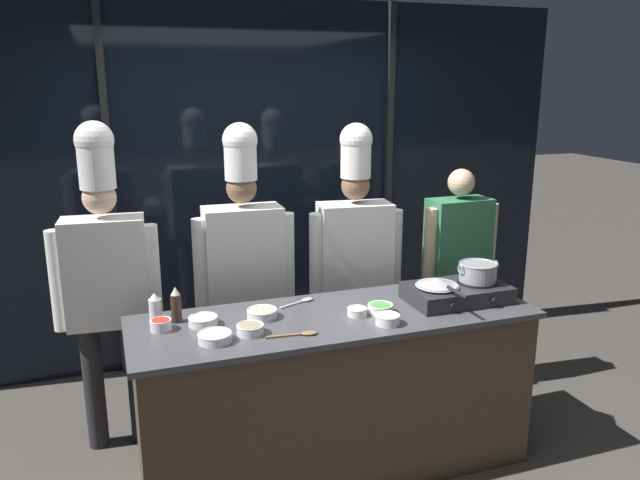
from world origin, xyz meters
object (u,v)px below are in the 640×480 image
at_px(person_guest, 457,259).
at_px(squeeze_bottle_soy, 176,305).
at_px(serving_spoon_slotted, 303,301).
at_px(chef_sous, 244,259).
at_px(chef_line, 355,252).
at_px(chef_head, 106,272).
at_px(prep_bowl_onion, 203,320).
at_px(prep_bowl_scallions, 380,308).
at_px(prep_bowl_garlic, 215,337).
at_px(squeeze_bottle_clear, 155,308).
at_px(prep_bowl_chili_flakes, 161,324).
at_px(frying_pan, 438,283).
at_px(serving_spoon_solid, 303,334).
at_px(stock_pot, 478,271).
at_px(portable_stove, 457,292).
at_px(prep_bowl_shrimp, 262,313).
at_px(prep_bowl_noodles, 357,311).
at_px(prep_bowl_chicken, 388,319).
at_px(prep_bowl_mushrooms, 250,329).

bearing_deg(person_guest, squeeze_bottle_soy, 11.46).
distance_m(serving_spoon_slotted, chef_sous, 0.53).
xyz_separation_m(chef_sous, chef_line, (0.72, -0.04, -0.01)).
xyz_separation_m(chef_head, person_guest, (2.26, -0.02, -0.14)).
xyz_separation_m(prep_bowl_onion, serving_spoon_slotted, (0.58, 0.15, -0.02)).
bearing_deg(person_guest, prep_bowl_scallions, 35.81).
bearing_deg(prep_bowl_scallions, prep_bowl_garlic, -174.50).
bearing_deg(squeeze_bottle_clear, chef_head, 117.30).
bearing_deg(prep_bowl_garlic, prep_bowl_chili_flakes, 134.91).
bearing_deg(frying_pan, squeeze_bottle_soy, 171.63).
bearing_deg(prep_bowl_garlic, serving_spoon_solid, -8.44).
bearing_deg(prep_bowl_garlic, person_guest, 23.21).
height_order(prep_bowl_garlic, prep_bowl_chili_flakes, prep_bowl_chili_flakes).
xyz_separation_m(stock_pot, serving_spoon_slotted, (-0.96, 0.27, -0.15)).
xyz_separation_m(serving_spoon_solid, person_guest, (1.37, 0.83, 0.02)).
bearing_deg(portable_stove, serving_spoon_solid, -169.68).
xyz_separation_m(serving_spoon_slotted, chef_head, (-1.03, 0.41, 0.16)).
xyz_separation_m(squeeze_bottle_clear, prep_bowl_shrimp, (0.53, -0.12, -0.05)).
relative_size(squeeze_bottle_clear, prep_bowl_onion, 1.07).
relative_size(portable_stove, squeeze_bottle_clear, 3.52).
height_order(squeeze_bottle_soy, serving_spoon_solid, squeeze_bottle_soy).
height_order(prep_bowl_onion, prep_bowl_shrimp, prep_bowl_shrimp).
relative_size(frying_pan, prep_bowl_scallions, 3.03).
relative_size(prep_bowl_noodles, chef_line, 0.06).
xyz_separation_m(portable_stove, serving_spoon_slotted, (-0.83, 0.27, -0.04)).
distance_m(squeeze_bottle_soy, prep_bowl_scallions, 1.07).
height_order(prep_bowl_onion, prep_bowl_scallions, prep_bowl_scallions).
relative_size(stock_pot, serving_spoon_slotted, 1.05).
bearing_deg(serving_spoon_solid, squeeze_bottle_soy, 145.94).
distance_m(stock_pot, person_guest, 0.72).
relative_size(frying_pan, prep_bowl_chicken, 3.27).
bearing_deg(portable_stove, squeeze_bottle_clear, 171.86).
distance_m(prep_bowl_onion, chef_head, 0.73).
height_order(squeeze_bottle_soy, chef_line, chef_line).
bearing_deg(prep_bowl_scallions, frying_pan, 3.63).
height_order(prep_bowl_mushrooms, prep_bowl_scallions, prep_bowl_mushrooms).
bearing_deg(prep_bowl_scallions, squeeze_bottle_clear, 167.18).
distance_m(squeeze_bottle_soy, prep_bowl_shrimp, 0.44).
relative_size(prep_bowl_noodles, prep_bowl_shrimp, 0.66).
height_order(squeeze_bottle_soy, prep_bowl_chicken, squeeze_bottle_soy).
distance_m(prep_bowl_noodles, chef_head, 1.43).
bearing_deg(squeeze_bottle_soy, stock_pot, -6.91).
height_order(frying_pan, prep_bowl_garlic, frying_pan).
relative_size(serving_spoon_slotted, serving_spoon_solid, 0.88).
distance_m(squeeze_bottle_soy, chef_line, 1.29).
relative_size(chef_sous, chef_line, 1.01).
xyz_separation_m(prep_bowl_mushrooms, chef_sous, (0.15, 0.81, 0.12)).
height_order(stock_pot, person_guest, person_guest).
xyz_separation_m(stock_pot, serving_spoon_solid, (-1.10, -0.18, -0.15)).
bearing_deg(prep_bowl_noodles, prep_bowl_onion, 170.19).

